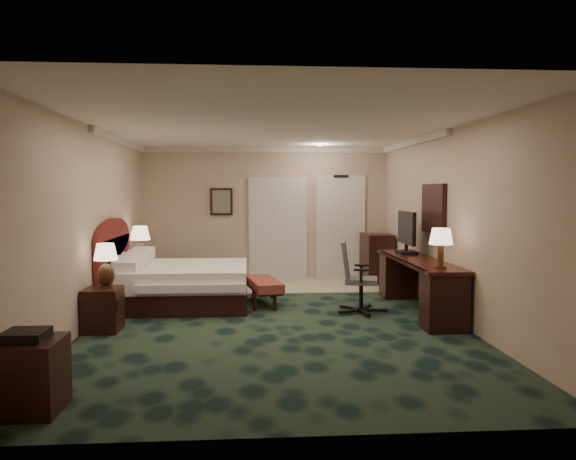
{
  "coord_description": "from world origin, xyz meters",
  "views": [
    {
      "loc": [
        -0.37,
        -7.77,
        1.82
      ],
      "look_at": [
        0.23,
        0.6,
        1.23
      ],
      "focal_mm": 35.0,
      "sensor_mm": 36.0,
      "label": 1
    }
  ],
  "objects": [
    {
      "name": "desk_chair",
      "position": [
        1.31,
        0.4,
        0.53
      ],
      "size": [
        0.73,
        0.7,
        1.07
      ],
      "primitive_type": null,
      "rotation": [
        0.0,
        0.0,
        -0.21
      ],
      "color": "#505053",
      "rests_on": "ground"
    },
    {
      "name": "crown_molding",
      "position": [
        0.0,
        0.0,
        2.65
      ],
      "size": [
        5.0,
        7.5,
        0.1
      ],
      "primitive_type": null,
      "color": "silver",
      "rests_on": "wall_back"
    },
    {
      "name": "floor",
      "position": [
        0.0,
        0.0,
        0.0
      ],
      "size": [
        5.0,
        7.5,
        0.0
      ],
      "primitive_type": "cube",
      "color": "black",
      "rests_on": "ground"
    },
    {
      "name": "ceiling",
      "position": [
        0.0,
        0.0,
        2.7
      ],
      "size": [
        5.0,
        7.5,
        0.0
      ],
      "primitive_type": "cube",
      "color": "white",
      "rests_on": "wall_back"
    },
    {
      "name": "desk_lamp",
      "position": [
        2.16,
        -0.6,
        1.07
      ],
      "size": [
        0.39,
        0.39,
        0.54
      ],
      "primitive_type": null,
      "rotation": [
        0.0,
        0.0,
        -0.33
      ],
      "color": "#321C10",
      "rests_on": "desk"
    },
    {
      "name": "tile_patch",
      "position": [
        0.9,
        2.9,
        0.01
      ],
      "size": [
        3.2,
        1.7,
        0.01
      ],
      "primitive_type": "cube",
      "color": "#C3B58C",
      "rests_on": "ground"
    },
    {
      "name": "nightstand_far",
      "position": [
        -2.27,
        2.33,
        0.27
      ],
      "size": [
        0.43,
        0.49,
        0.54
      ],
      "primitive_type": "cube",
      "color": "black",
      "rests_on": "ground"
    },
    {
      "name": "wall_front",
      "position": [
        0.0,
        -3.75,
        1.35
      ],
      "size": [
        5.0,
        0.0,
        2.7
      ],
      "primitive_type": "cube",
      "color": "beige",
      "rests_on": "ground"
    },
    {
      "name": "side_table",
      "position": [
        -2.19,
        -3.1,
        0.3
      ],
      "size": [
        0.55,
        0.55,
        0.6
      ],
      "primitive_type": "cube",
      "color": "black",
      "rests_on": "ground"
    },
    {
      "name": "nightstand_near",
      "position": [
        -2.26,
        -0.42,
        0.28
      ],
      "size": [
        0.45,
        0.51,
        0.56
      ],
      "primitive_type": "cube",
      "color": "black",
      "rests_on": "ground"
    },
    {
      "name": "tv",
      "position": [
        2.2,
        1.12,
        1.14
      ],
      "size": [
        0.09,
        0.89,
        0.69
      ],
      "primitive_type": "cube",
      "rotation": [
        0.0,
        0.0,
        -0.01
      ],
      "color": "black",
      "rests_on": "desk"
    },
    {
      "name": "desk",
      "position": [
        2.18,
        0.43,
        0.4
      ],
      "size": [
        0.6,
        2.77,
        0.8
      ],
      "primitive_type": "cube",
      "color": "black",
      "rests_on": "ground"
    },
    {
      "name": "wall_mirror",
      "position": [
        2.46,
        0.6,
        1.55
      ],
      "size": [
        0.05,
        0.95,
        0.75
      ],
      "primitive_type": "cube",
      "color": "white",
      "rests_on": "wall_right"
    },
    {
      "name": "bed",
      "position": [
        -1.39,
        1.19,
        0.32
      ],
      "size": [
        2.01,
        1.87,
        0.64
      ],
      "primitive_type": "cube",
      "color": "white",
      "rests_on": "ground"
    },
    {
      "name": "closet_doors",
      "position": [
        0.25,
        3.71,
        1.05
      ],
      "size": [
        1.2,
        0.06,
        2.1
      ],
      "primitive_type": "cube",
      "color": "#B7B7B7",
      "rests_on": "ground"
    },
    {
      "name": "wall_art",
      "position": [
        -0.9,
        3.71,
        1.6
      ],
      "size": [
        0.45,
        0.06,
        0.55
      ],
      "primitive_type": "cube",
      "color": "#536861",
      "rests_on": "wall_back"
    },
    {
      "name": "wall_right",
      "position": [
        2.5,
        0.0,
        1.35
      ],
      "size": [
        0.0,
        7.5,
        2.7
      ],
      "primitive_type": "cube",
      "color": "beige",
      "rests_on": "ground"
    },
    {
      "name": "wall_left",
      "position": [
        -2.5,
        0.0,
        1.35
      ],
      "size": [
        0.0,
        7.5,
        2.7
      ],
      "primitive_type": "cube",
      "color": "beige",
      "rests_on": "ground"
    },
    {
      "name": "minibar",
      "position": [
        2.2,
        3.2,
        0.48
      ],
      "size": [
        0.51,
        0.91,
        0.97
      ],
      "primitive_type": "cube",
      "color": "black",
      "rests_on": "ground"
    },
    {
      "name": "lamp_far",
      "position": [
        -2.28,
        2.31,
        0.87
      ],
      "size": [
        0.45,
        0.45,
        0.66
      ],
      "primitive_type": null,
      "rotation": [
        0.0,
        0.0,
        0.34
      ],
      "color": "#321C10",
      "rests_on": "nightstand_far"
    },
    {
      "name": "lamp_near",
      "position": [
        -2.22,
        -0.37,
        0.85
      ],
      "size": [
        0.32,
        0.32,
        0.58
      ],
      "primitive_type": null,
      "rotation": [
        0.0,
        0.0,
        -0.04
      ],
      "color": "#321C10",
      "rests_on": "nightstand_near"
    },
    {
      "name": "bed_bench",
      "position": [
        -0.12,
        1.16,
        0.2
      ],
      "size": [
        0.62,
        1.24,
        0.4
      ],
      "primitive_type": "cube",
      "rotation": [
        0.0,
        0.0,
        0.18
      ],
      "color": "maroon",
      "rests_on": "ground"
    },
    {
      "name": "wall_back",
      "position": [
        0.0,
        3.75,
        1.35
      ],
      "size": [
        5.0,
        0.0,
        2.7
      ],
      "primitive_type": "cube",
      "color": "beige",
      "rests_on": "ground"
    },
    {
      "name": "headboard",
      "position": [
        -2.44,
        1.0,
        0.7
      ],
      "size": [
        0.12,
        2.0,
        1.4
      ],
      "primitive_type": null,
      "color": "#531716",
      "rests_on": "ground"
    },
    {
      "name": "entry_door",
      "position": [
        1.55,
        3.72,
        1.05
      ],
      "size": [
        1.02,
        0.06,
        2.18
      ],
      "primitive_type": "cube",
      "color": "silver",
      "rests_on": "ground"
    }
  ]
}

